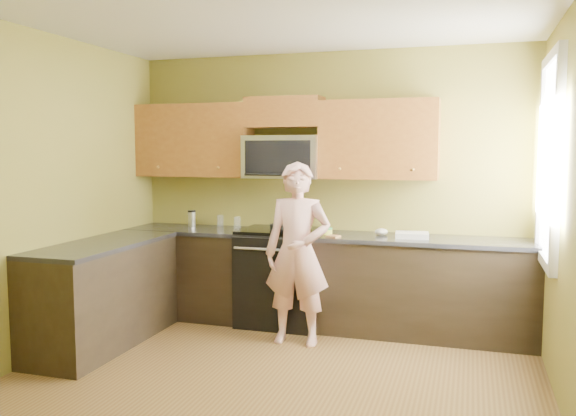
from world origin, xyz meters
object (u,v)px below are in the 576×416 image
at_px(stove, 280,276).
at_px(woman, 298,253).
at_px(butter_tub, 326,234).
at_px(microwave, 284,178).
at_px(travel_mug, 192,227).
at_px(frying_pan, 283,230).

bearing_deg(stove, woman, -57.42).
height_order(woman, butter_tub, woman).
relative_size(microwave, travel_mug, 4.29).
relative_size(microwave, butter_tub, 6.40).
relative_size(microwave, frying_pan, 1.64).
distance_m(woman, frying_pan, 0.56).
relative_size(butter_tub, travel_mug, 0.67).
relative_size(woman, butter_tub, 13.69).
bearing_deg(woman, butter_tub, 72.86).
bearing_deg(microwave, frying_pan, -73.51).
bearing_deg(frying_pan, woman, -72.08).
height_order(stove, butter_tub, butter_tub).
bearing_deg(stove, frying_pan, -48.75).
relative_size(woman, frying_pan, 3.52).
bearing_deg(woman, travel_mug, 153.09).
distance_m(microwave, travel_mug, 1.14).
bearing_deg(stove, microwave, 90.00).
height_order(microwave, frying_pan, microwave).
height_order(stove, frying_pan, frying_pan).
height_order(frying_pan, butter_tub, frying_pan).
bearing_deg(woman, microwave, 115.32).
relative_size(stove, woman, 0.58).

